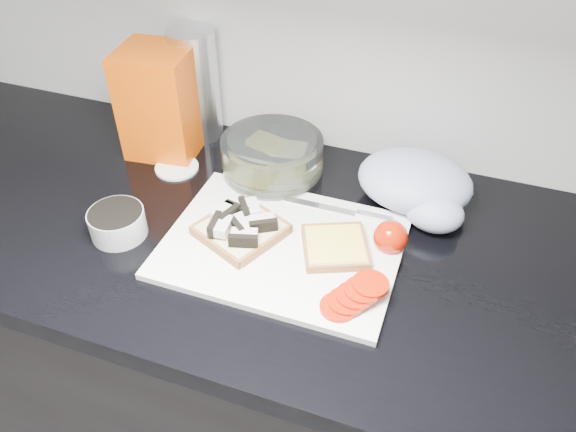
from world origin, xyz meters
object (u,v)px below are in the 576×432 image
(glass_bowl, at_px, (272,158))
(bread_bag, at_px, (161,102))
(steel_canister, at_px, (196,85))
(cutting_board, at_px, (282,246))

(glass_bowl, bearing_deg, bread_bag, 176.28)
(bread_bag, distance_m, steel_canister, 0.09)
(cutting_board, relative_size, glass_bowl, 1.99)
(cutting_board, height_order, steel_canister, steel_canister)
(glass_bowl, xyz_separation_m, bread_bag, (-0.25, 0.02, 0.07))
(glass_bowl, bearing_deg, cutting_board, -64.75)
(glass_bowl, xyz_separation_m, steel_canister, (-0.21, 0.10, 0.08))
(bread_bag, bearing_deg, cutting_board, -37.84)
(glass_bowl, distance_m, bread_bag, 0.26)
(steel_canister, bearing_deg, glass_bowl, -24.64)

